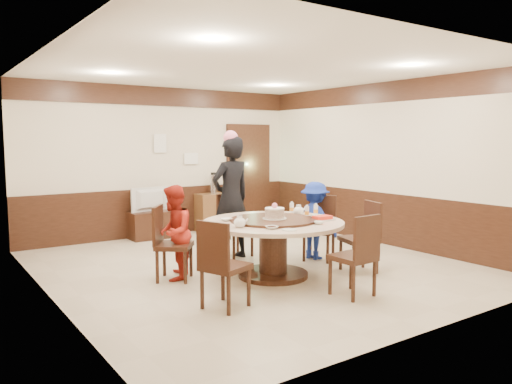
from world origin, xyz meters
TOP-DOWN VIEW (x-y plane):
  - room at (0.01, 0.01)m, footprint 6.00×6.04m
  - banquet_table at (-0.10, -0.62)m, footprint 1.86×1.86m
  - chair_0 at (1.05, -0.25)m, footprint 0.61×0.61m
  - chair_1 at (0.13, 0.69)m, footprint 0.48×0.49m
  - chair_2 at (-1.26, -0.00)m, footprint 0.62×0.62m
  - chair_3 at (-1.28, -1.32)m, footprint 0.57×0.57m
  - chair_4 at (0.18, -1.82)m, footprint 0.46×0.47m
  - chair_5 at (1.04, -1.10)m, footprint 0.55×0.55m
  - person_standing at (-0.01, 0.58)m, footprint 0.73×0.52m
  - person_red at (-1.23, 0.02)m, footprint 0.73×0.76m
  - person_blue at (1.04, -0.16)m, footprint 0.58×0.83m
  - birthday_cake at (-0.08, -0.63)m, footprint 0.32×0.32m
  - teapot_left at (-0.73, -0.78)m, footprint 0.17×0.15m
  - teapot_right at (0.52, -0.40)m, footprint 0.17×0.15m
  - bowl_0 at (-0.61, -0.27)m, footprint 0.15×0.15m
  - bowl_1 at (0.23, -1.15)m, footprint 0.13×0.13m
  - bowl_2 at (-0.47, -1.08)m, footprint 0.15×0.15m
  - bowl_3 at (0.55, -0.74)m, footprint 0.14×0.14m
  - saucer_near at (-0.35, -1.27)m, footprint 0.18×0.18m
  - saucer_far at (0.35, -0.12)m, footprint 0.18×0.18m
  - shrimp_platter at (0.47, -0.96)m, footprint 0.30×0.20m
  - bottle_0 at (0.44, -0.67)m, footprint 0.06×0.06m
  - bottle_1 at (0.65, -0.61)m, footprint 0.06×0.06m
  - bottle_2 at (0.50, -0.26)m, footprint 0.06×0.06m
  - tv_stand at (-0.37, 2.75)m, footprint 0.85×0.45m
  - television at (-0.37, 2.75)m, footprint 0.78×0.22m
  - side_cabinet at (0.99, 2.78)m, footprint 0.80×0.40m
  - thermos at (0.94, 2.78)m, footprint 0.15×0.15m
  - notice_left at (-0.10, 2.96)m, footprint 0.25×0.00m
  - notice_right at (0.55, 2.96)m, footprint 0.30×0.00m

SIDE VIEW (x-z plane):
  - tv_stand at x=-0.37m, z-range 0.00..0.50m
  - chair_0 at x=1.05m, z-range -0.18..0.79m
  - chair_1 at x=0.13m, z-range -0.18..0.79m
  - chair_2 at x=-1.26m, z-range -0.18..0.79m
  - chair_3 at x=-1.28m, z-range -0.18..0.79m
  - chair_4 at x=0.18m, z-range -0.18..0.79m
  - chair_5 at x=1.04m, z-range -0.18..0.79m
  - side_cabinet at x=0.99m, z-range 0.00..0.75m
  - banquet_table at x=-0.10m, z-range 0.14..0.92m
  - person_blue at x=1.04m, z-range 0.00..1.18m
  - person_red at x=-1.23m, z-range 0.00..1.23m
  - television at x=-0.37m, z-range 0.50..0.94m
  - saucer_near at x=-0.35m, z-range 0.75..0.76m
  - saucer_far at x=0.35m, z-range 0.75..0.76m
  - bowl_2 at x=-0.47m, z-range 0.75..0.79m
  - bowl_0 at x=-0.61m, z-range 0.75..0.79m
  - bowl_1 at x=0.23m, z-range 0.75..0.79m
  - bowl_3 at x=0.55m, z-range 0.75..0.79m
  - shrimp_platter at x=0.47m, z-range 0.75..0.81m
  - teapot_left at x=-0.73m, z-range 0.75..0.87m
  - teapot_right at x=0.52m, z-range 0.75..0.87m
  - bottle_0 at x=0.44m, z-range 0.75..0.91m
  - bottle_1 at x=0.65m, z-range 0.75..0.91m
  - bottle_2 at x=0.50m, z-range 0.75..0.91m
  - birthday_cake at x=-0.08m, z-range 0.75..0.96m
  - person_standing at x=-0.01m, z-range 0.00..1.87m
  - thermos at x=0.94m, z-range 0.75..1.13m
  - room at x=0.01m, z-range -0.34..2.50m
  - notice_right at x=0.55m, z-range 1.34..1.56m
  - notice_left at x=-0.10m, z-range 1.57..1.93m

